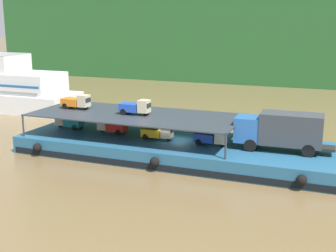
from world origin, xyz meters
TOP-DOWN VIEW (x-y plane):
  - ground_plane at (0.00, 0.00)m, footprint 400.00×400.00m
  - cargo_barge at (0.00, -0.03)m, footprint 27.98×9.23m
  - covered_lorry at (9.01, 0.02)m, footprint 7.91×2.48m
  - cargo_rack at (-3.80, 0.00)m, footprint 18.78×7.82m
  - mini_truck_lower_stern at (-11.07, 0.35)m, footprint 2.75×1.21m
  - mini_truck_lower_aft at (-6.29, 0.12)m, footprint 2.74×1.21m
  - mini_truck_lower_mid at (-1.41, -0.43)m, footprint 2.77×1.25m
  - mini_truck_lower_fore at (3.44, -0.42)m, footprint 2.79×1.29m
  - mini_truck_upper_stern at (-10.06, 0.25)m, footprint 2.77×1.25m
  - mini_truck_upper_mid at (-3.70, -0.14)m, footprint 2.76×1.23m

SIDE VIEW (x-z plane):
  - ground_plane at x=0.00m, z-range 0.00..0.00m
  - cargo_barge at x=0.00m, z-range 0.00..1.50m
  - mini_truck_lower_stern at x=-11.07m, z-range 1.50..2.88m
  - mini_truck_lower_aft at x=-6.29m, z-range 1.50..2.88m
  - mini_truck_lower_mid at x=-1.41m, z-range 1.50..2.88m
  - mini_truck_lower_fore at x=3.44m, z-range 1.50..2.88m
  - covered_lorry at x=9.01m, z-range 1.64..4.74m
  - cargo_rack at x=-3.80m, z-range 2.44..4.44m
  - mini_truck_upper_stern at x=-10.06m, z-range 3.50..4.88m
  - mini_truck_upper_mid at x=-3.70m, z-range 3.50..4.88m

